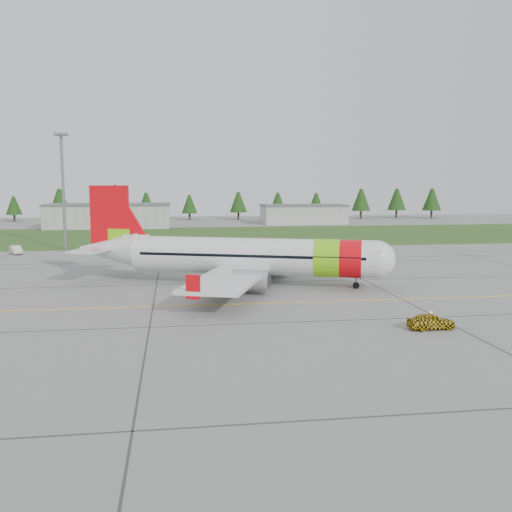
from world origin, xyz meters
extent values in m
plane|color=gray|center=(0.00, 0.00, 0.00)|extent=(320.00, 320.00, 0.00)
cylinder|color=silver|center=(-3.92, 18.43, 3.36)|extent=(27.97, 13.54, 4.23)
sphere|color=silver|center=(9.35, 13.65, 3.36)|extent=(4.23, 4.23, 4.23)
cone|color=silver|center=(-20.76, 24.50, 3.74)|extent=(8.58, 6.55, 4.23)
cube|color=black|center=(9.65, 13.54, 3.74)|extent=(2.59, 3.24, 0.61)
cylinder|color=#78CE0F|center=(4.24, 15.49, 3.36)|extent=(4.11, 5.01, 4.31)
cylinder|color=red|center=(6.69, 14.61, 3.36)|extent=(3.71, 4.86, 4.31)
cube|color=silver|center=(-4.43, 18.62, 2.17)|extent=(17.38, 34.68, 0.39)
cube|color=red|center=(0.39, 35.21, 2.77)|extent=(1.29, 0.62, 2.17)
cube|color=red|center=(-11.30, 2.76, 2.77)|extent=(1.29, 0.62, 2.17)
cylinder|color=gray|center=(-0.88, 23.68, 1.57)|extent=(4.45, 3.47, 2.28)
cylinder|color=gray|center=(-4.92, 12.45, 1.57)|extent=(4.45, 3.47, 2.28)
cube|color=red|center=(-20.56, 24.43, 7.38)|extent=(4.83, 2.06, 8.24)
cube|color=#78CE0F|center=(-19.44, 24.02, 4.99)|extent=(2.81, 1.38, 2.60)
cube|color=silver|center=(-21.27, 24.69, 4.01)|extent=(7.49, 12.91, 0.24)
cylinder|color=slate|center=(7.30, 14.39, 0.76)|extent=(0.20, 0.20, 1.52)
cylinder|color=black|center=(7.30, 14.39, 0.37)|extent=(0.80, 0.54, 0.74)
cylinder|color=slate|center=(-4.42, 21.84, 1.03)|extent=(0.24, 0.24, 2.06)
cylinder|color=black|center=(-4.83, 21.99, 0.56)|extent=(1.23, 0.84, 1.13)
cylinder|color=slate|center=(-6.48, 16.13, 1.03)|extent=(0.24, 0.24, 2.06)
cylinder|color=black|center=(-6.89, 16.28, 0.56)|extent=(1.23, 0.84, 1.13)
imported|color=yellow|center=(7.62, -3.85, 1.91)|extent=(1.36, 1.59, 3.83)
imported|color=silver|center=(-39.13, 53.03, 2.16)|extent=(1.96, 1.92, 4.32)
cube|color=#30561E|center=(0.00, 82.00, 0.01)|extent=(320.00, 50.00, 0.03)
cube|color=gold|center=(0.00, 8.00, 0.01)|extent=(120.00, 0.25, 0.02)
cube|color=#A8A8A3|center=(-30.00, 110.00, 3.00)|extent=(32.00, 14.00, 6.00)
cube|color=#A8A8A3|center=(25.00, 118.00, 2.60)|extent=(24.00, 12.00, 5.20)
cylinder|color=slate|center=(-32.00, 58.00, 10.00)|extent=(0.50, 0.50, 20.00)
camera|label=1|loc=(-12.86, -46.44, 11.74)|focal=40.00mm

